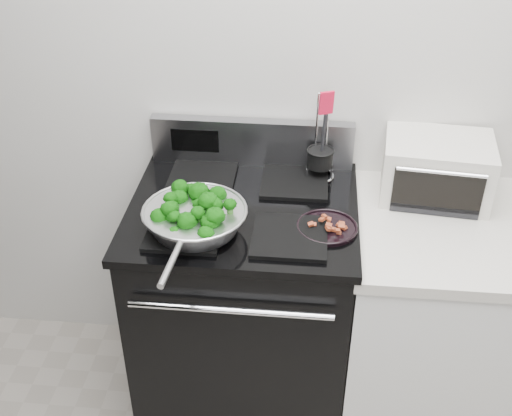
# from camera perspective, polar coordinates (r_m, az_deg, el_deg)

# --- Properties ---
(back_wall) EXTENTS (4.00, 0.02, 2.70)m
(back_wall) POSITION_cam_1_polar(r_m,az_deg,el_deg) (2.32, 7.29, 12.69)
(back_wall) COLOR silver
(back_wall) RESTS_ON ground
(gas_range) EXTENTS (0.79, 0.69, 1.13)m
(gas_range) POSITION_cam_1_polar(r_m,az_deg,el_deg) (2.50, -1.03, -8.70)
(gas_range) COLOR black
(gas_range) RESTS_ON floor
(counter) EXTENTS (0.62, 0.68, 0.92)m
(counter) POSITION_cam_1_polar(r_m,az_deg,el_deg) (2.54, 14.73, -9.94)
(counter) COLOR white
(counter) RESTS_ON floor
(skillet) EXTENTS (0.34, 0.54, 0.07)m
(skillet) POSITION_cam_1_polar(r_m,az_deg,el_deg) (2.06, -5.46, -0.91)
(skillet) COLOR silver
(skillet) RESTS_ON gas_range
(broccoli_pile) EXTENTS (0.27, 0.27, 0.09)m
(broccoli_pile) POSITION_cam_1_polar(r_m,az_deg,el_deg) (2.06, -5.47, -0.42)
(broccoli_pile) COLOR black
(broccoli_pile) RESTS_ON skillet
(bacon_plate) EXTENTS (0.20, 0.20, 0.04)m
(bacon_plate) POSITION_cam_1_polar(r_m,az_deg,el_deg) (2.10, 6.34, -1.48)
(bacon_plate) COLOR black
(bacon_plate) RESTS_ON gas_range
(utensil_holder) EXTENTS (0.11, 0.11, 0.34)m
(utensil_holder) POSITION_cam_1_polar(r_m,az_deg,el_deg) (2.36, 5.69, 4.07)
(utensil_holder) COLOR silver
(utensil_holder) RESTS_ON gas_range
(toaster_oven) EXTENTS (0.40, 0.32, 0.21)m
(toaster_oven) POSITION_cam_1_polar(r_m,az_deg,el_deg) (2.37, 15.74, 3.41)
(toaster_oven) COLOR beige
(toaster_oven) RESTS_ON counter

